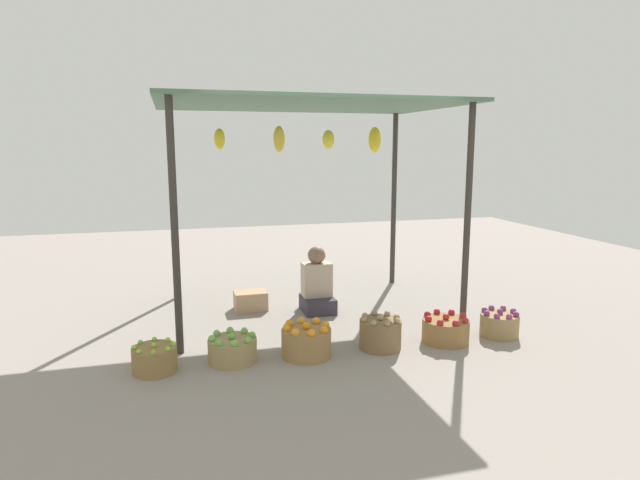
# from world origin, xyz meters

# --- Properties ---
(ground_plane) EXTENTS (14.00, 14.00, 0.00)m
(ground_plane) POSITION_xyz_m (0.00, 0.00, 0.00)
(ground_plane) COLOR gray
(market_stall_structure) EXTENTS (3.30, 2.27, 2.43)m
(market_stall_structure) POSITION_xyz_m (0.01, 0.01, 2.23)
(market_stall_structure) COLOR #38332D
(market_stall_structure) RESTS_ON ground
(vendor_person) EXTENTS (0.36, 0.44, 0.78)m
(vendor_person) POSITION_xyz_m (0.10, -0.04, 0.30)
(vendor_person) COLOR #37303E
(vendor_person) RESTS_ON ground
(basket_limes) EXTENTS (0.38, 0.38, 0.26)m
(basket_limes) POSITION_xyz_m (-1.72, -1.36, 0.11)
(basket_limes) COLOR olive
(basket_limes) RESTS_ON ground
(basket_green_apples) EXTENTS (0.44, 0.44, 0.27)m
(basket_green_apples) POSITION_xyz_m (-1.04, -1.32, 0.11)
(basket_green_apples) COLOR #9F8454
(basket_green_apples) RESTS_ON ground
(basket_oranges) EXTENTS (0.47, 0.47, 0.33)m
(basket_oranges) POSITION_xyz_m (-0.36, -1.37, 0.14)
(basket_oranges) COLOR #997545
(basket_oranges) RESTS_ON ground
(basket_potatoes) EXTENTS (0.41, 0.41, 0.34)m
(basket_potatoes) POSITION_xyz_m (0.38, -1.37, 0.15)
(basket_potatoes) COLOR olive
(basket_potatoes) RESTS_ON ground
(basket_red_apples) EXTENTS (0.47, 0.47, 0.29)m
(basket_red_apples) POSITION_xyz_m (1.08, -1.38, 0.12)
(basket_red_apples) COLOR olive
(basket_red_apples) RESTS_ON ground
(basket_purple_onions) EXTENTS (0.39, 0.39, 0.29)m
(basket_purple_onions) POSITION_xyz_m (1.70, -1.37, 0.13)
(basket_purple_onions) COLOR #947C4F
(basket_purple_onions) RESTS_ON ground
(wooden_crate_near_vendor) EXTENTS (0.39, 0.28, 0.22)m
(wooden_crate_near_vendor) POSITION_xyz_m (-0.66, 0.22, 0.11)
(wooden_crate_near_vendor) COLOR tan
(wooden_crate_near_vendor) RESTS_ON ground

